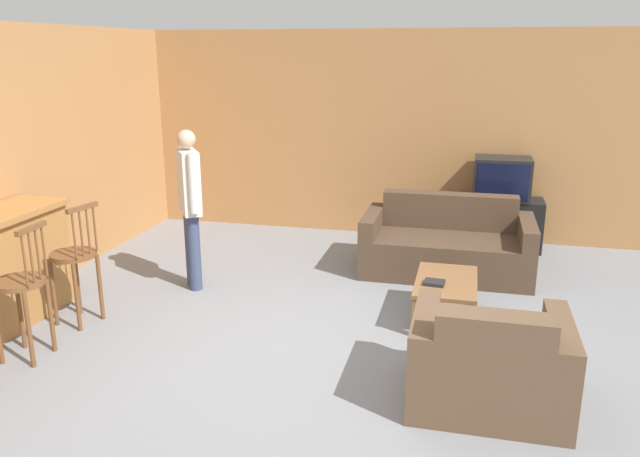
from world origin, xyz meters
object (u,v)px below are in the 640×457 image
Objects in this scene: tv_unit at (498,223)px; coffee_table at (446,286)px; armchair_near at (489,365)px; bar_chair_far at (75,263)px; book_on_table at (434,283)px; bar_chair_mid at (22,291)px; couch_far at (447,246)px; person_by_window at (190,201)px; tv at (502,178)px.

coffee_table is at bearing -102.64° from tv_unit.
coffee_table is 0.87× the size of tv_unit.
armchair_near reaches higher than tv_unit.
coffee_table is at bearing 14.69° from bar_chair_far.
tv_unit reaches higher than book_on_table.
bar_chair_far is (-0.00, 0.68, 0.00)m from bar_chair_mid.
person_by_window is (-2.49, -1.07, 0.62)m from couch_far.
person_by_window is at bearing -156.72° from couch_far.
bar_chair_mid is 1.00× the size of bar_chair_far.
tv is 2.58m from book_on_table.
couch_far is (3.10, 2.80, -0.27)m from bar_chair_mid.
tv_unit is at bearing 34.59° from person_by_window.
couch_far is 1.71× the size of armchair_near.
book_on_table is 0.12× the size of person_by_window.
tv_unit is (0.57, 1.04, 0.02)m from couch_far.
bar_chair_far reaches higher than couch_far.
couch_far is 9.57× the size of book_on_table.
tv is (0.17, 3.68, 0.57)m from armchair_near.
bar_chair_mid is 1.23× the size of coffee_table.
bar_chair_far is at bearing -145.70° from couch_far.
tv_unit is (3.67, 3.15, -0.25)m from bar_chair_far.
couch_far is 1.32m from tv.
couch_far is 1.42m from book_on_table.
bar_chair_mid reaches higher than tv_unit.
bar_chair_far is at bearing -120.45° from person_by_window.
person_by_window is (-2.54, 0.22, 0.59)m from coffee_table.
armchair_near is at bearing 2.48° from bar_chair_mid.
tv_unit is at bearing 75.82° from book_on_table.
couch_far is 2.78m from person_by_window.
couch_far is 1.29m from coffee_table.
bar_chair_mid is at bearing -133.76° from tv_unit.
book_on_table is at bearing 110.16° from armchair_near.
bar_chair_mid is at bearing -155.72° from book_on_table.
tv reaches higher than armchair_near.
armchair_near is 3.35m from person_by_window.
armchair_near is 1.03× the size of tv_unit.
tv_unit is at bearing 40.66° from bar_chair_far.
book_on_table is (3.05, 1.38, -0.17)m from bar_chair_mid.
bar_chair_mid is at bearing -133.78° from tv.
tv reaches higher than couch_far.
armchair_near is 1.59× the size of tv.
bar_chair_mid reaches higher than couch_far.
tv_unit is 5.43× the size of book_on_table.
bar_chair_far is 3.76m from couch_far.
couch_far is at bearing 34.30° from bar_chair_far.
tv is (0.00, -0.00, 0.56)m from tv_unit.
tv reaches higher than coffee_table.
coffee_table is at bearing -102.66° from tv.
tv is at bearing 46.22° from bar_chair_mid.
bar_chair_mid reaches higher than armchair_near.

